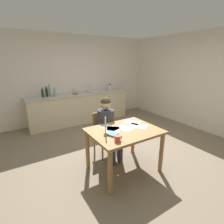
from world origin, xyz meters
name	(u,v)px	position (x,y,z in m)	size (l,w,h in m)	color
ground_plane	(122,152)	(0.00, 0.00, -0.02)	(5.20, 5.20, 0.04)	#7A6B56
wall_back	(75,79)	(0.00, 2.60, 1.30)	(5.20, 0.12, 2.60)	silver
wall_right	(202,82)	(2.60, 0.00, 1.30)	(0.12, 5.20, 2.60)	silver
kitchen_counter	(81,107)	(0.00, 2.24, 0.45)	(3.07, 0.64, 0.90)	beige
dining_table	(124,136)	(-0.33, -0.51, 0.64)	(1.14, 0.88, 0.75)	#9E7042
chair_at_table	(104,131)	(-0.34, 0.17, 0.48)	(0.40, 0.40, 0.86)	#9E7042
person_seated	(108,124)	(-0.34, 0.02, 0.68)	(0.32, 0.59, 1.19)	#333842
coffee_mug	(118,138)	(-0.66, -0.79, 0.80)	(0.12, 0.09, 0.09)	#D84C3F
candlestick	(105,130)	(-0.70, -0.53, 0.84)	(0.06, 0.06, 0.30)	gold
book_magazine	(112,134)	(-0.61, -0.56, 0.77)	(0.14, 0.17, 0.03)	#5384B8
paper_letter	(124,128)	(-0.28, -0.44, 0.75)	(0.21, 0.30, 0.00)	white
paper_bill	(132,122)	(0.01, -0.29, 0.75)	(0.21, 0.30, 0.00)	white
paper_envelope	(110,128)	(-0.48, -0.30, 0.75)	(0.21, 0.30, 0.00)	white
paper_receipt	(138,126)	(-0.02, -0.49, 0.75)	(0.21, 0.30, 0.00)	white
paper_notice	(113,130)	(-0.49, -0.40, 0.75)	(0.21, 0.30, 0.00)	white
sink_unit	(93,91)	(0.45, 2.24, 0.92)	(0.36, 0.36, 0.24)	#B2B7BC
bottle_oil	(43,93)	(-1.06, 2.22, 1.01)	(0.06, 0.06, 0.25)	black
bottle_vinegar	(47,92)	(-0.95, 2.23, 1.02)	(0.07, 0.07, 0.28)	black
bottle_wine_red	(50,91)	(-0.86, 2.30, 1.03)	(0.07, 0.07, 0.31)	#8C999E
bottle_sauce	(55,92)	(-0.76, 2.15, 1.01)	(0.08, 0.08, 0.26)	#8C999E
mixing_bowl	(76,92)	(-0.15, 2.17, 0.94)	(0.20, 0.20, 0.09)	tan
stovetop_kettle	(110,87)	(1.06, 2.24, 1.00)	(0.18, 0.18, 0.22)	#B7BABF
wine_glass_near_sink	(80,89)	(0.06, 2.39, 1.01)	(0.07, 0.07, 0.15)	silver
wine_glass_by_kettle	(77,89)	(-0.03, 2.39, 1.01)	(0.07, 0.07, 0.15)	silver
wine_glass_back_left	(74,89)	(-0.12, 2.39, 1.01)	(0.07, 0.07, 0.15)	silver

